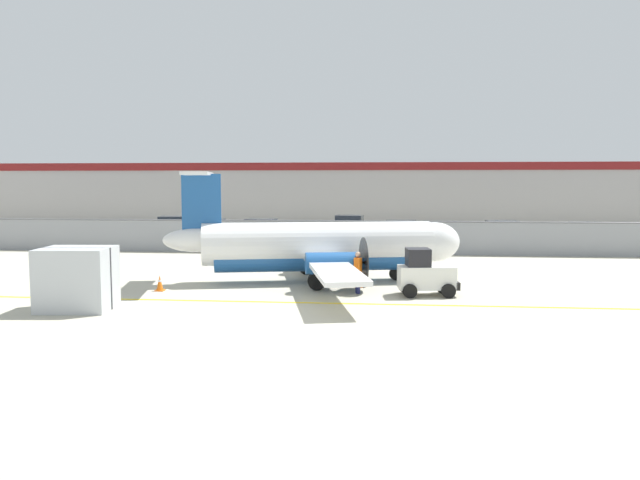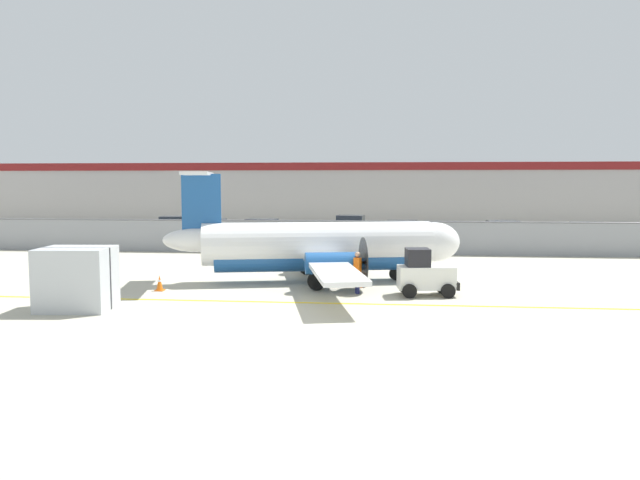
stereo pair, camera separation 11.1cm
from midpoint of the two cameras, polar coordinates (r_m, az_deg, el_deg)
The scene contains 19 objects.
ground_plane at distance 23.26m, azimuth 2.04°, elevation -5.81°, with size 140.00×140.00×0.01m.
perimeter_fence at distance 38.94m, azimuth 3.67°, elevation 0.35°, with size 98.00×0.10×2.10m.
parking_lot_strip at distance 50.49m, azimuth 4.20°, elevation 0.28°, with size 98.00×17.00×0.12m.
background_building at distance 68.78m, azimuth 4.70°, elevation 4.29°, with size 91.00×8.10×6.50m.
commuter_airplane at distance 28.07m, azimuth 0.37°, elevation -0.59°, with size 13.40×15.97×4.92m.
baggage_tug at distance 25.07m, azimuth 9.69°, elevation -3.10°, with size 2.44×1.61×1.88m.
ground_crew_worker at distance 25.20m, azimuth 3.57°, elevation -2.76°, with size 0.40×0.55×1.70m.
cargo_container at distance 23.62m, azimuth -21.24°, elevation -3.31°, with size 2.57×2.21×2.20m.
traffic_cone_near_left at distance 29.76m, azimuth 0.25°, elevation -2.75°, with size 0.36×0.36×0.64m.
traffic_cone_near_right at distance 26.70m, azimuth -14.34°, elevation -3.85°, with size 0.36×0.36×0.64m.
traffic_cone_far_left at distance 26.77m, azimuth 3.81°, elevation -3.67°, with size 0.36×0.36×0.64m.
parked_car_0 at distance 52.40m, azimuth -13.18°, elevation 1.26°, with size 4.27×2.14×1.58m.
parked_car_1 at distance 48.19m, azimuth -9.73°, elevation 0.97°, with size 4.37×2.38×1.58m.
parked_car_2 at distance 47.48m, azimuth -5.15°, elevation 0.97°, with size 4.38×2.41×1.58m.
parked_car_3 at distance 52.61m, azimuth 2.99°, elevation 1.41°, with size 4.39×2.43×1.58m.
parked_car_4 at distance 45.88m, azimuth 7.43°, elevation 0.79°, with size 4.26×2.12×1.58m.
parked_car_5 at distance 45.06m, azimuth 11.19°, elevation 0.65°, with size 4.23×2.06×1.58m.
parked_car_6 at distance 47.05m, azimuth 16.32°, elevation 0.73°, with size 4.26×2.13×1.58m.
parked_car_7 at distance 47.21m, azimuth 23.21°, elevation 0.53°, with size 4.33×2.28×1.58m.
Camera 2 is at (1.62, -20.76, 4.51)m, focal length 35.00 mm.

